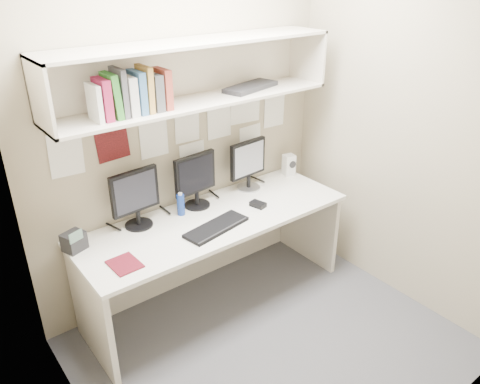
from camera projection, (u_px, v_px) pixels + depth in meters
floor at (272, 346)px, 3.19m from camera, size 2.40×2.00×0.01m
wall_back at (184, 127)px, 3.33m from camera, size 2.40×0.02×2.60m
wall_front at (442, 250)px, 1.91m from camera, size 2.40×0.02×2.60m
wall_left at (66, 242)px, 1.96m from camera, size 0.02×2.00×2.60m
wall_right at (406, 130)px, 3.28m from camera, size 0.02×2.00×2.60m
desk at (216, 259)px, 3.49m from camera, size 2.00×0.70×0.73m
overhead_hutch at (192, 71)px, 3.04m from camera, size 2.00×0.38×0.40m
pinned_papers at (185, 134)px, 3.35m from camera, size 1.92×0.01×0.48m
monitor_left at (135, 196)px, 3.12m from camera, size 0.35×0.19×0.41m
monitor_center at (195, 178)px, 3.38m from camera, size 0.35×0.19×0.40m
monitor_right at (248, 162)px, 3.65m from camera, size 0.34×0.19×0.40m
keyboard at (216, 227)px, 3.17m from camera, size 0.50×0.25×0.02m
mouse at (258, 204)px, 3.46m from camera, size 0.10×0.13×0.03m
speaker at (289, 165)px, 3.95m from camera, size 0.11×0.11×0.18m
blue_bottle at (181, 204)px, 3.32m from camera, size 0.05×0.05×0.17m
maroon_notebook at (125, 264)px, 2.79m from camera, size 0.17×0.21×0.01m
desk_phone at (74, 241)px, 2.92m from camera, size 0.16×0.15×0.16m
book_stack at (131, 94)px, 2.75m from camera, size 0.48×0.17×0.28m
hutch_tray at (251, 87)px, 3.34m from camera, size 0.48×0.28×0.03m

